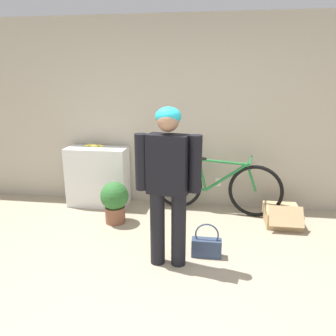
% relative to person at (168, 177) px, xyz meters
% --- Properties ---
extents(ground_plane, '(14.00, 14.00, 0.00)m').
position_rel_person_xyz_m(ground_plane, '(-0.05, -0.78, -0.90)').
color(ground_plane, tan).
extents(wall_back, '(8.00, 0.07, 2.60)m').
position_rel_person_xyz_m(wall_back, '(-0.05, 1.65, 0.40)').
color(wall_back, '#B7AD99').
rests_on(wall_back, ground_plane).
extents(side_shelf, '(0.86, 0.38, 0.85)m').
position_rel_person_xyz_m(side_shelf, '(-1.22, 1.42, -0.48)').
color(side_shelf, white).
rests_on(side_shelf, ground_plane).
extents(person, '(0.62, 0.26, 1.56)m').
position_rel_person_xyz_m(person, '(0.00, 0.00, 0.00)').
color(person, black).
rests_on(person, ground_plane).
extents(bicycle, '(1.76, 0.48, 0.78)m').
position_rel_person_xyz_m(bicycle, '(0.45, 1.38, -0.53)').
color(bicycle, black).
rests_on(bicycle, ground_plane).
extents(banana, '(0.29, 0.08, 0.04)m').
position_rel_person_xyz_m(banana, '(-1.27, 1.47, -0.04)').
color(banana, '#EAD64C').
rests_on(banana, side_shelf).
extents(handbag, '(0.31, 0.12, 0.37)m').
position_rel_person_xyz_m(handbag, '(0.38, 0.19, -0.79)').
color(handbag, '#334260').
rests_on(handbag, ground_plane).
extents(cardboard_box, '(0.43, 0.56, 0.30)m').
position_rel_person_xyz_m(cardboard_box, '(1.31, 1.12, -0.80)').
color(cardboard_box, tan).
rests_on(cardboard_box, ground_plane).
extents(potted_plant, '(0.35, 0.35, 0.54)m').
position_rel_person_xyz_m(potted_plant, '(-0.81, 0.85, -0.60)').
color(potted_plant, brown).
rests_on(potted_plant, ground_plane).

